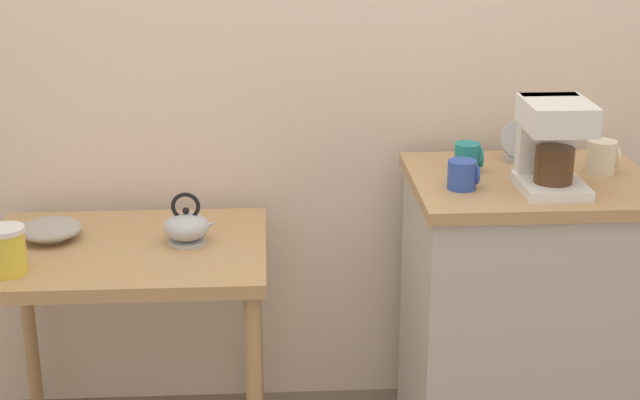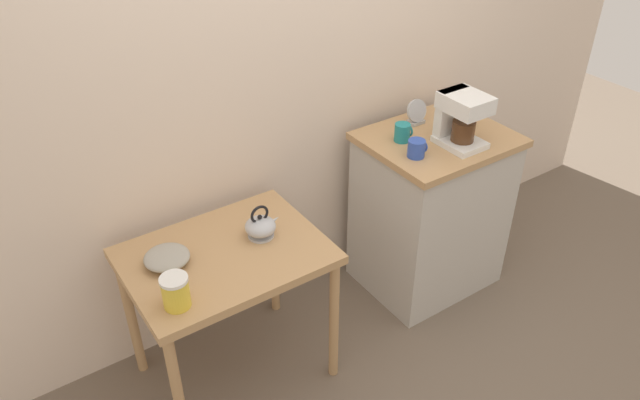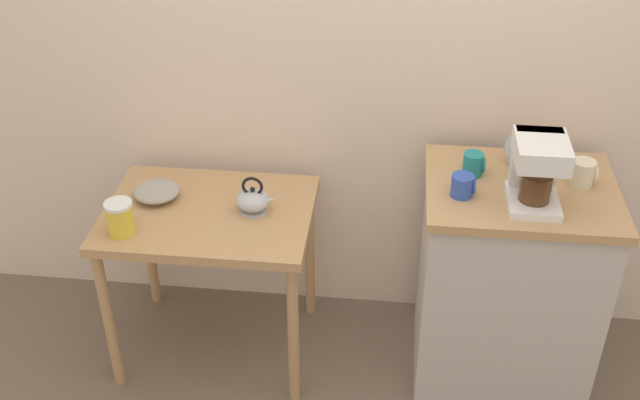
% 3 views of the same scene
% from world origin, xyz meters
% --- Properties ---
extents(ground_plane, '(8.00, 8.00, 0.00)m').
position_xyz_m(ground_plane, '(0.00, 0.00, 0.00)').
color(ground_plane, '#6B5B4C').
extents(back_wall, '(4.40, 0.10, 2.80)m').
position_xyz_m(back_wall, '(0.10, 0.48, 1.40)').
color(back_wall, beige).
rests_on(back_wall, ground_plane).
extents(wooden_table, '(0.82, 0.61, 0.72)m').
position_xyz_m(wooden_table, '(-0.61, 0.06, 0.63)').
color(wooden_table, tan).
rests_on(wooden_table, ground_plane).
extents(kitchen_counter, '(0.71, 0.58, 0.90)m').
position_xyz_m(kitchen_counter, '(0.59, 0.08, 0.45)').
color(kitchen_counter, '#BCB7AD').
rests_on(kitchen_counter, ground_plane).
extents(bowl_stoneware, '(0.19, 0.19, 0.06)m').
position_xyz_m(bowl_stoneware, '(-0.83, 0.12, 0.75)').
color(bowl_stoneware, '#9E998C').
rests_on(bowl_stoneware, wooden_table).
extents(teakettle, '(0.16, 0.13, 0.16)m').
position_xyz_m(teakettle, '(-0.43, 0.07, 0.77)').
color(teakettle, '#B2B5BA').
rests_on(teakettle, wooden_table).
extents(canister_enamel, '(0.11, 0.11, 0.13)m').
position_xyz_m(canister_enamel, '(-0.90, -0.13, 0.79)').
color(canister_enamel, gold).
rests_on(canister_enamel, wooden_table).
extents(coffee_maker, '(0.18, 0.22, 0.26)m').
position_xyz_m(coffee_maker, '(0.61, -0.02, 1.04)').
color(coffee_maker, white).
rests_on(coffee_maker, kitchen_counter).
extents(mug_blue, '(0.09, 0.08, 0.08)m').
position_xyz_m(mug_blue, '(0.36, -0.01, 0.94)').
color(mug_blue, '#2D4CAD').
rests_on(mug_blue, kitchen_counter).
extents(mug_small_cream, '(0.09, 0.09, 0.10)m').
position_xyz_m(mug_small_cream, '(0.81, 0.12, 0.95)').
color(mug_small_cream, beige).
rests_on(mug_small_cream, kitchen_counter).
extents(mug_dark_teal, '(0.08, 0.08, 0.09)m').
position_xyz_m(mug_dark_teal, '(0.41, 0.15, 0.94)').
color(mug_dark_teal, teal).
rests_on(mug_dark_teal, kitchen_counter).
extents(table_clock, '(0.12, 0.06, 0.13)m').
position_xyz_m(table_clock, '(0.59, 0.25, 0.96)').
color(table_clock, '#B2B5BA').
rests_on(table_clock, kitchen_counter).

